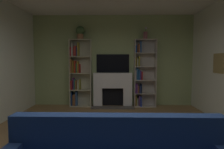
{
  "coord_description": "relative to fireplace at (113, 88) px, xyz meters",
  "views": [
    {
      "loc": [
        0.06,
        -2.73,
        1.42
      ],
      "look_at": [
        0.0,
        1.26,
        1.13
      ],
      "focal_mm": 29.3,
      "sensor_mm": 36.0,
      "label": 1
    }
  ],
  "objects": [
    {
      "name": "potted_plant",
      "position": [
        -1.01,
        -0.02,
        1.77
      ],
      "size": [
        0.28,
        0.28,
        0.42
      ],
      "color": "#AB6C47",
      "rests_on": "bookshelf_left"
    },
    {
      "name": "vase_with_flowers",
      "position": [
        1.01,
        -0.02,
        1.67
      ],
      "size": [
        0.13,
        0.13,
        0.4
      ],
      "color": "#8E4B54",
      "rests_on": "bookshelf_right"
    },
    {
      "name": "fireplace",
      "position": [
        0.0,
        0.0,
        0.0
      ],
      "size": [
        1.31,
        0.56,
        1.06
      ],
      "color": "white",
      "rests_on": "ground_plane"
    },
    {
      "name": "bookshelf_right",
      "position": [
        0.93,
        0.01,
        0.42
      ],
      "size": [
        0.67,
        0.33,
        2.1
      ],
      "color": "beige",
      "rests_on": "ground_plane"
    },
    {
      "name": "bookshelf_left",
      "position": [
        -1.1,
        0.01,
        0.47
      ],
      "size": [
        0.67,
        0.33,
        2.1
      ],
      "color": "beige",
      "rests_on": "ground_plane"
    },
    {
      "name": "tv",
      "position": [
        0.0,
        0.1,
        0.79
      ],
      "size": [
        1.04,
        0.06,
        0.58
      ],
      "primitive_type": "cube",
      "color": "black",
      "rests_on": "fireplace"
    },
    {
      "name": "wall_back_accent",
      "position": [
        0.0,
        0.16,
        0.88
      ],
      "size": [
        5.22,
        0.06,
        2.89
      ],
      "primitive_type": "cube",
      "color": "#9DAF74",
      "rests_on": "ground_plane"
    }
  ]
}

